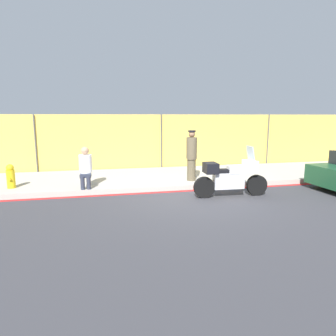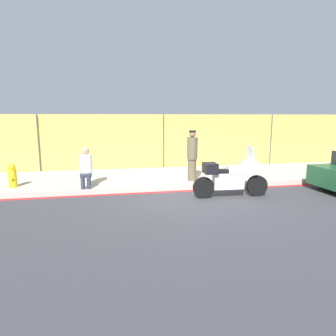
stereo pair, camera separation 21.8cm
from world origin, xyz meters
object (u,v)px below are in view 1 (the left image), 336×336
Objects in this scene: motorcycle at (230,177)px; person_seated_on_curb at (85,165)px; fire_hydrant at (11,176)px; officer_standing at (192,155)px.

motorcycle is 4.42m from person_seated_on_curb.
person_seated_on_curb is 2.29m from fire_hydrant.
officer_standing is at bearing 3.44° from person_seated_on_curb.
person_seated_on_curb is at bearing -176.56° from officer_standing.
motorcycle is 3.05× the size of fire_hydrant.
person_seated_on_curb is 1.70× the size of fire_hydrant.
motorcycle is at bearing -15.77° from fire_hydrant.
motorcycle is at bearing -19.38° from person_seated_on_curb.
person_seated_on_curb is at bearing -8.72° from fire_hydrant.
officer_standing is 2.32× the size of fire_hydrant.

